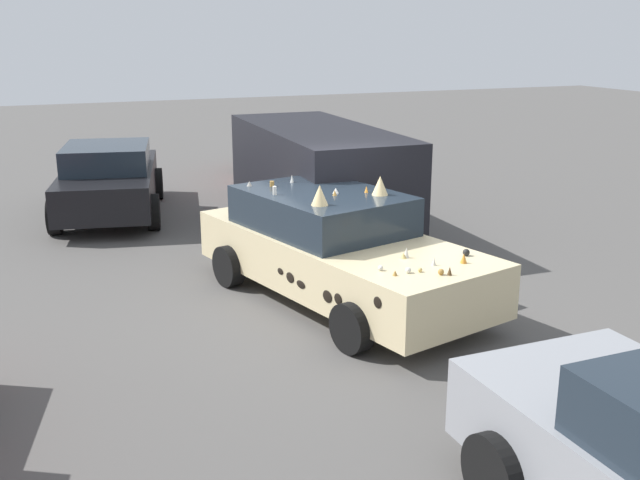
{
  "coord_description": "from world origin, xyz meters",
  "views": [
    {
      "loc": [
        -8.89,
        3.9,
        3.66
      ],
      "look_at": [
        0.0,
        0.3,
        0.9
      ],
      "focal_mm": 41.82,
      "sensor_mm": 36.0,
      "label": 1
    }
  ],
  "objects_px": {
    "parked_van_near_right": "(318,174)",
    "parked_sedan_behind_left": "(109,180)",
    "parked_sedan_far_right": "(285,149)",
    "art_car_decorated": "(336,247)"
  },
  "relations": [
    {
      "from": "parked_van_near_right",
      "to": "parked_sedan_far_right",
      "type": "xyz_separation_m",
      "value": [
        5.09,
        -1.18,
        -0.36
      ]
    },
    {
      "from": "art_car_decorated",
      "to": "parked_sedan_behind_left",
      "type": "bearing_deg",
      "value": -173.46
    },
    {
      "from": "parked_van_near_right",
      "to": "parked_sedan_far_right",
      "type": "bearing_deg",
      "value": 168.4
    },
    {
      "from": "parked_van_near_right",
      "to": "parked_sedan_far_right",
      "type": "distance_m",
      "value": 5.23
    },
    {
      "from": "parked_van_near_right",
      "to": "parked_sedan_behind_left",
      "type": "relative_size",
      "value": 1.08
    },
    {
      "from": "art_car_decorated",
      "to": "parked_sedan_far_right",
      "type": "bearing_deg",
      "value": 150.86
    },
    {
      "from": "art_car_decorated",
      "to": "parked_sedan_far_right",
      "type": "xyz_separation_m",
      "value": [
        8.29,
        -2.2,
        0.0
      ]
    },
    {
      "from": "parked_van_near_right",
      "to": "parked_sedan_far_right",
      "type": "height_order",
      "value": "parked_van_near_right"
    },
    {
      "from": "parked_van_near_right",
      "to": "parked_sedan_far_right",
      "type": "relative_size",
      "value": 1.06
    },
    {
      "from": "parked_sedan_far_right",
      "to": "parked_van_near_right",
      "type": "bearing_deg",
      "value": -2.23
    }
  ]
}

